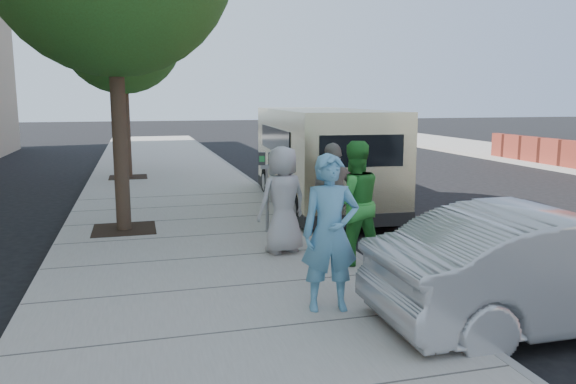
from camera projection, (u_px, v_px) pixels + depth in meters
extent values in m
plane|color=black|center=(266.00, 262.00, 9.36)|extent=(120.00, 120.00, 0.00)
cube|color=gray|center=(205.00, 262.00, 9.09)|extent=(5.00, 60.00, 0.15)
cube|color=gray|center=(346.00, 251.00, 9.72)|extent=(0.12, 60.00, 0.16)
cube|color=black|center=(124.00, 229.00, 11.03)|extent=(1.20, 1.20, 0.01)
cylinder|color=#38281E|center=(119.00, 128.00, 10.70)|extent=(0.28, 0.28, 3.96)
cube|color=black|center=(128.00, 177.00, 18.26)|extent=(1.20, 1.20, 0.01)
cylinder|color=#38281E|center=(126.00, 123.00, 17.97)|extent=(0.28, 0.28, 3.52)
sphere|color=#284F1A|center=(121.00, 32.00, 17.50)|extent=(3.80, 3.80, 3.80)
sphere|color=#284F1A|center=(141.00, 15.00, 17.19)|extent=(2.85, 2.85, 2.85)
sphere|color=#284F1A|center=(105.00, 24.00, 17.80)|extent=(2.66, 2.66, 2.66)
cylinder|color=gray|center=(267.00, 201.00, 10.71)|extent=(0.06, 0.06, 1.22)
cube|color=gray|center=(267.00, 167.00, 10.60)|extent=(0.25, 0.12, 0.09)
cube|color=#2D2D30|center=(262.00, 159.00, 10.58)|extent=(0.15, 0.14, 0.24)
cube|color=#2D2D30|center=(272.00, 159.00, 10.58)|extent=(0.15, 0.14, 0.24)
cube|color=beige|center=(322.00, 155.00, 13.50)|extent=(2.61, 6.10, 2.20)
cube|color=beige|center=(294.00, 163.00, 16.75)|extent=(2.07, 0.74, 0.94)
cube|color=black|center=(362.00, 151.00, 10.55)|extent=(1.65, 0.13, 0.61)
cylinder|color=black|center=(269.00, 182.00, 15.37)|extent=(0.34, 0.86, 0.84)
cylinder|color=black|center=(337.00, 180.00, 15.75)|extent=(0.34, 0.86, 0.84)
cylinder|color=black|center=(301.00, 211.00, 11.45)|extent=(0.34, 0.86, 0.84)
cylinder|color=black|center=(391.00, 207.00, 11.82)|extent=(0.34, 0.86, 0.84)
imported|color=#A0A3A7|center=(554.00, 268.00, 6.60)|extent=(4.40, 1.54, 1.45)
imported|color=#5A9BBF|center=(330.00, 233.00, 6.71)|extent=(0.75, 0.56, 1.90)
imported|color=green|center=(353.00, 203.00, 8.62)|extent=(0.93, 0.73, 1.91)
imported|color=#A7A8AA|center=(283.00, 200.00, 9.24)|extent=(0.99, 0.79, 1.78)
imported|color=gray|center=(334.00, 196.00, 9.52)|extent=(1.15, 0.82, 1.81)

